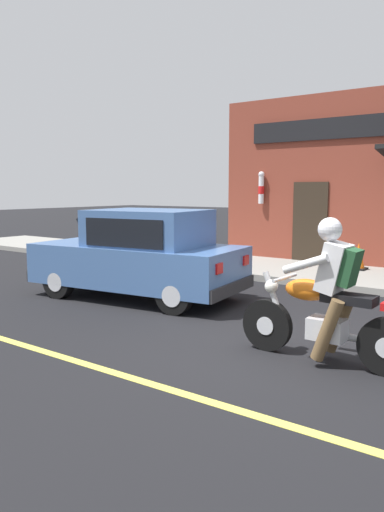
% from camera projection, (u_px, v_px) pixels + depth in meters
% --- Properties ---
extents(ground_plane, '(80.00, 80.00, 0.00)m').
position_uv_depth(ground_plane, '(273.00, 346.00, 6.13)').
color(ground_plane, black).
extents(sidewalk_curb, '(2.60, 22.00, 0.14)m').
position_uv_depth(sidewalk_curb, '(258.00, 267.00, 11.91)').
color(sidewalk_curb, gray).
rests_on(sidewalk_curb, ground).
extents(lane_stripe, '(0.12, 19.80, 0.01)m').
position_uv_depth(lane_stripe, '(1.00, 338.00, 6.46)').
color(lane_stripe, '#D1C64C').
rests_on(lane_stripe, ground).
extents(motorcycle_with_rider, '(0.56, 2.02, 1.62)m').
position_uv_depth(motorcycle_with_rider, '(326.00, 303.00, 5.48)').
color(motorcycle_with_rider, black).
rests_on(motorcycle_with_rider, ground).
extents(car_hatchback, '(2.09, 3.95, 1.57)m').
position_uv_depth(car_hatchback, '(140.00, 255.00, 8.77)').
color(car_hatchback, black).
rests_on(car_hatchback, ground).
extents(traffic_cone, '(0.36, 0.36, 0.60)m').
position_uv_depth(traffic_cone, '(358.00, 257.00, 11.11)').
color(traffic_cone, black).
rests_on(traffic_cone, sidewalk_curb).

